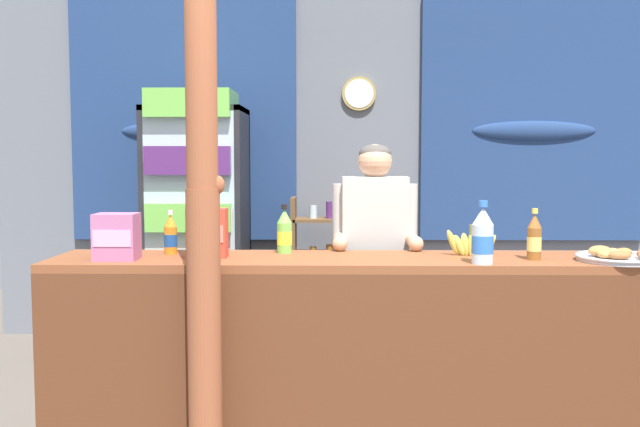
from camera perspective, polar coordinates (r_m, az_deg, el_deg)
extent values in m
plane|color=#665B51|center=(4.26, 2.34, -15.74)|extent=(7.72, 7.72, 0.00)
cube|color=slate|center=(5.79, 1.97, 3.70)|extent=(5.75, 0.12, 2.79)
cube|color=navy|center=(5.84, -11.09, 7.61)|extent=(1.84, 0.04, 1.98)
ellipsoid|color=navy|center=(5.82, -11.12, 6.65)|extent=(1.01, 0.10, 0.16)
cube|color=navy|center=(5.94, 17.06, 7.44)|extent=(1.81, 0.04, 1.98)
ellipsoid|color=navy|center=(5.92, 17.10, 6.49)|extent=(1.00, 0.10, 0.16)
cylinder|color=tan|center=(5.74, 3.21, 9.77)|extent=(0.28, 0.03, 0.28)
cylinder|color=white|center=(5.73, 3.21, 9.78)|extent=(0.23, 0.01, 0.23)
cube|color=beige|center=(5.83, 12.54, 5.47)|extent=(0.24, 0.02, 0.18)
cube|color=brown|center=(3.42, 2.23, -3.93)|extent=(2.89, 0.54, 0.04)
cube|color=brown|center=(3.28, 2.30, -13.19)|extent=(2.89, 0.04, 0.95)
cube|color=brown|center=(3.77, -20.12, -11.14)|extent=(0.08, 0.49, 0.95)
cube|color=brown|center=(3.82, 24.18, -11.04)|extent=(0.08, 0.49, 0.95)
cylinder|color=#995133|center=(3.16, -9.43, -10.24)|extent=(0.15, 0.15, 1.35)
cylinder|color=#995133|center=(3.11, -9.75, 14.51)|extent=(0.14, 0.14, 1.35)
ellipsoid|color=#995133|center=(3.05, -8.35, 2.34)|extent=(0.06, 0.05, 0.08)
cube|color=#232328|center=(5.61, -9.39, -1.18)|extent=(0.72, 0.04, 1.85)
cube|color=#232328|center=(5.40, -13.52, -1.46)|extent=(0.04, 0.62, 1.85)
cube|color=#232328|center=(5.27, -6.30, -1.50)|extent=(0.04, 0.62, 1.85)
cube|color=#232328|center=(5.31, -10.09, 8.31)|extent=(0.72, 0.62, 0.04)
cube|color=#232328|center=(5.48, -9.83, -10.74)|extent=(0.72, 0.62, 0.08)
cube|color=silver|center=(5.03, -10.61, -1.27)|extent=(0.66, 0.02, 1.69)
cylinder|color=#B7B7BC|center=(4.95, -7.25, -1.90)|extent=(0.02, 0.02, 0.40)
cube|color=silver|center=(5.37, -9.90, -5.48)|extent=(0.64, 0.54, 0.02)
cube|color=orange|center=(5.23, -10.18, -4.52)|extent=(0.60, 0.50, 0.20)
cube|color=silver|center=(5.32, -9.96, -1.22)|extent=(0.64, 0.54, 0.02)
cube|color=#75C64C|center=(5.19, -10.24, -0.14)|extent=(0.60, 0.50, 0.20)
cube|color=silver|center=(5.30, -10.02, 3.11)|extent=(0.64, 0.54, 0.02)
cube|color=#56286B|center=(5.17, -10.30, 4.29)|extent=(0.60, 0.50, 0.20)
cube|color=silver|center=(5.30, -10.07, 7.45)|extent=(0.64, 0.54, 0.02)
cube|color=#75C64C|center=(5.19, -10.36, 8.73)|extent=(0.60, 0.50, 0.20)
cube|color=brown|center=(5.51, -2.17, -4.78)|extent=(0.04, 0.28, 1.17)
cube|color=brown|center=(5.51, 2.43, -4.79)|extent=(0.04, 0.28, 1.17)
cube|color=brown|center=(5.45, 0.13, -0.52)|extent=(0.44, 0.28, 0.02)
cylinder|color=silver|center=(5.45, -0.57, 0.14)|extent=(0.06, 0.06, 0.10)
cylinder|color=#56286B|center=(5.45, 0.82, 0.30)|extent=(0.06, 0.06, 0.13)
cube|color=brown|center=(5.49, 0.13, -4.19)|extent=(0.44, 0.28, 0.02)
cylinder|color=brown|center=(5.49, -0.56, -3.39)|extent=(0.05, 0.05, 0.13)
cylinder|color=brown|center=(5.48, 0.82, -3.30)|extent=(0.06, 0.06, 0.15)
cube|color=brown|center=(5.56, 0.13, -7.78)|extent=(0.44, 0.28, 0.02)
cylinder|color=brown|center=(5.54, -0.56, -7.02)|extent=(0.06, 0.06, 0.13)
cylinder|color=black|center=(5.54, 0.81, -6.90)|extent=(0.06, 0.06, 0.15)
cube|color=#E5563D|center=(4.97, 15.16, -7.69)|extent=(0.56, 0.56, 0.04)
cube|color=#E5563D|center=(4.76, 16.55, -5.54)|extent=(0.41, 0.18, 0.40)
cylinder|color=#E5563D|center=(5.27, 15.70, -9.44)|extent=(0.04, 0.04, 0.44)
cylinder|color=#E5563D|center=(5.08, 12.09, -9.92)|extent=(0.04, 0.04, 0.44)
cylinder|color=#E5563D|center=(4.97, 18.19, -10.35)|extent=(0.04, 0.04, 0.44)
cylinder|color=#E5563D|center=(4.76, 14.45, -10.92)|extent=(0.04, 0.04, 0.44)
cube|color=#E5563D|center=(5.06, 17.09, -6.13)|extent=(0.17, 0.39, 0.03)
cube|color=#E5563D|center=(4.84, 13.20, -6.53)|extent=(0.17, 0.39, 0.03)
cylinder|color=#28282D|center=(4.03, 3.32, -10.85)|extent=(0.11, 0.11, 0.82)
cylinder|color=#28282D|center=(4.04, 5.55, -10.83)|extent=(0.11, 0.11, 0.82)
cube|color=#BCB7B2|center=(3.91, 4.49, -1.07)|extent=(0.36, 0.20, 0.56)
sphere|color=tan|center=(3.89, 4.53, 4.28)|extent=(0.19, 0.19, 0.19)
ellipsoid|color=#4C4742|center=(3.90, 4.52, 4.91)|extent=(0.18, 0.18, 0.10)
cylinder|color=#BCB7B2|center=(3.90, 1.60, 0.23)|extent=(0.08, 0.08, 0.30)
cylinder|color=tan|center=(3.76, 1.62, -2.24)|extent=(0.07, 0.26, 0.07)
sphere|color=tan|center=(3.63, 1.64, -2.48)|extent=(0.08, 0.08, 0.08)
cylinder|color=#BCB7B2|center=(3.92, 7.39, 0.22)|extent=(0.08, 0.08, 0.30)
cylinder|color=tan|center=(3.79, 7.62, -2.23)|extent=(0.07, 0.26, 0.07)
sphere|color=tan|center=(3.66, 7.85, -2.47)|extent=(0.08, 0.08, 0.08)
cylinder|color=silver|center=(3.27, 13.15, -2.47)|extent=(0.10, 0.10, 0.18)
cone|color=silver|center=(3.26, 13.19, -0.19)|extent=(0.10, 0.10, 0.08)
cylinder|color=blue|center=(3.26, 13.21, 0.78)|extent=(0.04, 0.04, 0.03)
cylinder|color=blue|center=(3.27, 13.15, -2.47)|extent=(0.10, 0.10, 0.08)
cylinder|color=brown|center=(3.47, 17.12, -2.39)|extent=(0.07, 0.07, 0.15)
cone|color=brown|center=(3.46, 17.16, -0.57)|extent=(0.07, 0.07, 0.07)
cylinder|color=#E5CC4C|center=(3.46, 17.18, 0.20)|extent=(0.03, 0.03, 0.02)
cylinder|color=#E5D166|center=(3.47, 17.12, -2.39)|extent=(0.07, 0.07, 0.07)
cylinder|color=orange|center=(3.60, -12.12, -2.17)|extent=(0.06, 0.06, 0.14)
cone|color=orange|center=(3.59, -12.15, -0.58)|extent=(0.06, 0.06, 0.06)
cylinder|color=white|center=(3.59, -12.16, 0.09)|extent=(0.03, 0.03, 0.02)
cylinder|color=#194C99|center=(3.60, -12.12, -2.17)|extent=(0.07, 0.07, 0.06)
cylinder|color=#75C64C|center=(3.56, -2.92, -2.01)|extent=(0.08, 0.08, 0.16)
cone|color=#75C64C|center=(3.55, -2.93, -0.21)|extent=(0.08, 0.08, 0.07)
cylinder|color=black|center=(3.55, -2.93, 0.56)|extent=(0.03, 0.03, 0.03)
cylinder|color=yellow|center=(3.56, -2.92, -2.01)|extent=(0.08, 0.08, 0.07)
cube|color=#B76699|center=(3.45, -16.29, -1.83)|extent=(0.20, 0.15, 0.22)
cube|color=#F7A5D8|center=(3.38, -16.68, -1.97)|extent=(0.18, 0.00, 0.08)
cube|color=#E5422D|center=(3.44, -9.21, -1.58)|extent=(0.19, 0.11, 0.24)
cube|color=#FF826D|center=(3.39, -9.37, -1.68)|extent=(0.17, 0.00, 0.08)
cylinder|color=#BCBCC1|center=(3.57, 23.21, -3.48)|extent=(0.37, 0.37, 0.02)
torus|color=#BCBCC1|center=(3.57, 23.22, -3.26)|extent=(0.39, 0.39, 0.02)
ellipsoid|color=#B2753D|center=(3.64, 23.61, -2.89)|extent=(0.08, 0.08, 0.04)
ellipsoid|color=tan|center=(3.61, 22.79, -2.93)|extent=(0.08, 0.07, 0.04)
ellipsoid|color=#C68947|center=(3.57, 21.94, -2.87)|extent=(0.11, 0.08, 0.05)
ellipsoid|color=#C68947|center=(3.51, 22.35, -3.11)|extent=(0.08, 0.08, 0.04)
ellipsoid|color=#A36638|center=(3.50, 23.28, -3.14)|extent=(0.11, 0.08, 0.04)
ellipsoid|color=#CCC14C|center=(3.54, 10.84, -2.37)|extent=(0.09, 0.04, 0.14)
ellipsoid|color=#CCC14C|center=(3.54, 11.32, -2.57)|extent=(0.08, 0.04, 0.12)
ellipsoid|color=#CCC14C|center=(3.55, 11.78, -2.52)|extent=(0.06, 0.04, 0.12)
ellipsoid|color=#CCC14C|center=(3.54, 12.28, -2.33)|extent=(0.04, 0.04, 0.15)
ellipsoid|color=#CCC14C|center=(3.54, 12.76, -2.44)|extent=(0.05, 0.05, 0.14)
ellipsoid|color=#CCC14C|center=(3.55, 13.22, -2.53)|extent=(0.08, 0.04, 0.13)
ellipsoid|color=#CCC14C|center=(3.55, 13.70, -2.55)|extent=(0.08, 0.03, 0.12)
cylinder|color=olive|center=(3.53, 12.29, -1.30)|extent=(0.02, 0.02, 0.05)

